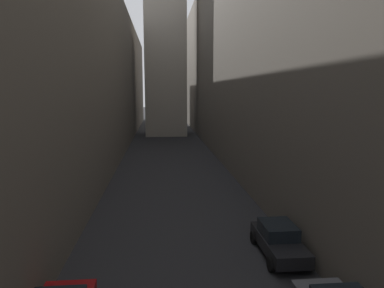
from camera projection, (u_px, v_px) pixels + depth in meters
The scene contains 4 objects.
ground_plane at pixel (170, 158), 40.96m from camera, with size 264.00×264.00×0.00m, color #232326.
building_block_left at pixel (67, 75), 40.42m from camera, with size 12.50×108.00×19.22m, color #60594F.
building_block_right at pixel (273, 54), 42.27m from camera, with size 14.28×108.00×24.22m, color #60594F.
parked_car_right_far at pixel (279, 240), 16.58m from camera, with size 1.87×4.19×1.52m.
Camera 1 is at (-1.14, 7.67, 7.74)m, focal length 32.76 mm.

